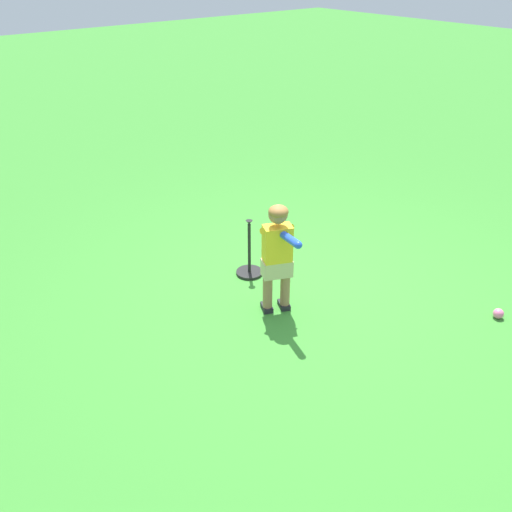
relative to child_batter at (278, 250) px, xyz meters
The scene contains 4 objects.
ground_plane 0.80m from the child_batter, ahead, with size 40.00×40.00×0.00m, color #38842D.
child_batter is the anchor object (origin of this frame).
play_ball_by_bucket 2.14m from the child_batter, 42.85° to the right, with size 0.10×0.10×0.10m, color pink.
batting_tee 0.89m from the child_batter, 72.71° to the left, with size 0.28×0.28×0.62m.
Camera 1 is at (-3.32, -3.27, 3.01)m, focal length 38.60 mm.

